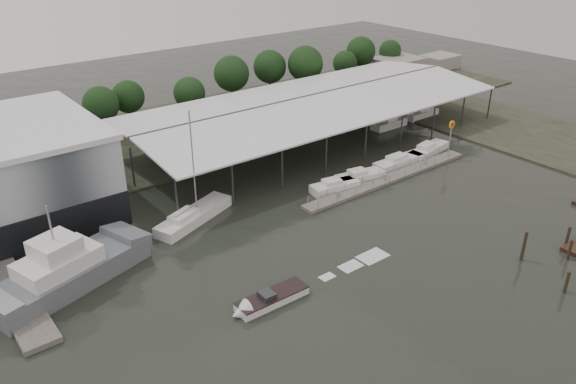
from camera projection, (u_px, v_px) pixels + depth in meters
ground at (361, 251)px, 57.32m from camera, size 200.00×200.00×0.00m
land_strip_far at (169, 136)px, 86.95m from camera, size 140.00×30.00×0.30m
land_strip_east at (519, 130)px, 89.23m from camera, size 20.00×60.00×0.30m
covered_boat_shed at (312, 99)px, 83.79m from camera, size 58.24×24.00×6.96m
trawler_dock at (13, 293)px, 50.52m from camera, size 3.00×18.00×0.50m
floating_dock at (389, 179)px, 72.59m from camera, size 28.00×2.00×1.40m
shell_fuel_sign at (451, 132)px, 77.58m from camera, size 1.10×0.18×5.55m
distant_commercial_buildings at (411, 66)px, 120.72m from camera, size 22.00×8.00×4.00m
grey_trawler at (70, 269)px, 51.65m from camera, size 16.39×9.19×8.84m
white_sailboat at (193, 216)px, 62.57m from camera, size 10.78×6.16×12.94m
speedboat_underway at (266, 301)px, 49.22m from camera, size 18.50×2.63×2.00m
moored_cruiser_0 at (334, 186)px, 69.63m from camera, size 6.52×3.17×1.70m
moored_cruiser_1 at (359, 176)px, 72.24m from camera, size 6.77×3.35×1.70m
moored_cruiser_2 at (398, 162)px, 76.62m from camera, size 8.11×2.28×1.70m
moored_cruiser_3 at (428, 150)px, 80.45m from camera, size 8.22×3.47×1.70m
mooring_pilings at (572, 261)px, 53.75m from camera, size 8.21×7.03×3.86m
horizon_tree_line at (268, 71)px, 101.00m from camera, size 69.35×10.45×9.73m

